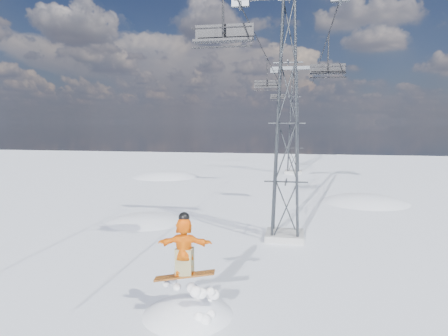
# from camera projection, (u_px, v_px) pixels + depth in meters

# --- Properties ---
(ground) EXTENTS (120.00, 120.00, 0.00)m
(ground) POSITION_uv_depth(u_px,v_px,m) (247.00, 317.00, 11.43)
(ground) COLOR white
(ground) RESTS_ON ground
(snow_terrain) EXTENTS (39.00, 37.00, 22.00)m
(snow_terrain) POSITION_uv_depth(u_px,v_px,m) (223.00, 300.00, 34.14)
(snow_terrain) COLOR white
(snow_terrain) RESTS_ON ground
(lift_tower_near) EXTENTS (5.20, 1.80, 11.43)m
(lift_tower_near) POSITION_uv_depth(u_px,v_px,m) (287.00, 124.00, 18.47)
(lift_tower_near) COLOR #999999
(lift_tower_near) RESTS_ON ground
(lift_tower_far) EXTENTS (5.20, 1.80, 11.43)m
(lift_tower_far) POSITION_uv_depth(u_px,v_px,m) (294.00, 123.00, 42.88)
(lift_tower_far) COLOR #999999
(lift_tower_far) RESTS_ON ground
(haul_cables) EXTENTS (4.46, 51.00, 0.06)m
(haul_cables) POSITION_uv_depth(u_px,v_px,m) (293.00, 49.00, 29.08)
(haul_cables) COLOR black
(haul_cables) RESTS_ON ground
(lift_chair_near) EXTENTS (2.16, 0.62, 2.68)m
(lift_chair_near) POSITION_uv_depth(u_px,v_px,m) (223.00, 34.00, 14.40)
(lift_chair_near) COLOR black
(lift_chair_near) RESTS_ON ground
(lift_chair_mid) EXTENTS (2.14, 0.62, 2.65)m
(lift_chair_mid) POSITION_uv_depth(u_px,v_px,m) (328.00, 70.00, 24.35)
(lift_chair_mid) COLOR black
(lift_chair_mid) RESTS_ON ground
(lift_chair_far) EXTENTS (2.16, 0.62, 2.68)m
(lift_chair_far) POSITION_uv_depth(u_px,v_px,m) (267.00, 85.00, 33.66)
(lift_chair_far) COLOR black
(lift_chair_far) RESTS_ON ground
(lift_chair_extra) EXTENTS (2.04, 0.59, 2.54)m
(lift_chair_extra) POSITION_uv_depth(u_px,v_px,m) (278.00, 97.00, 51.76)
(lift_chair_extra) COLOR black
(lift_chair_extra) RESTS_ON ground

